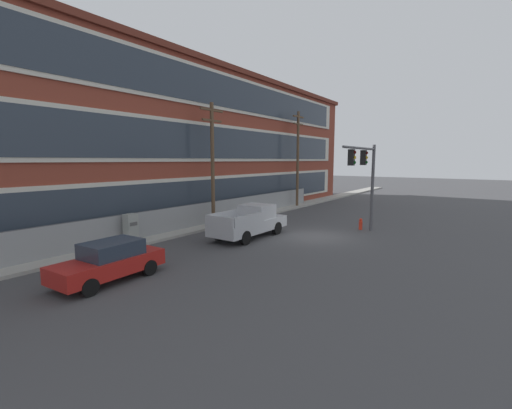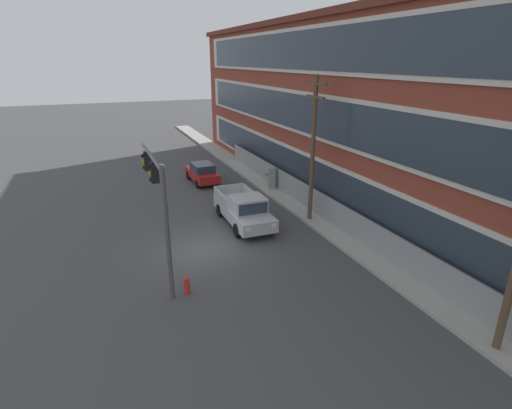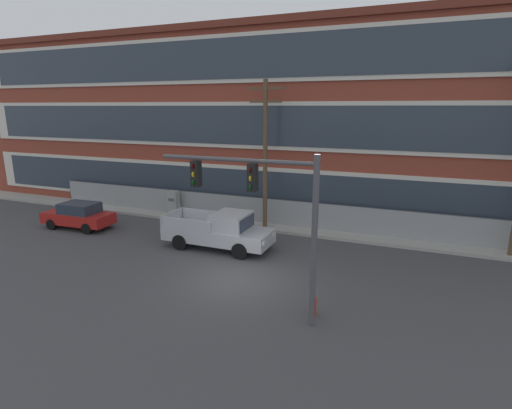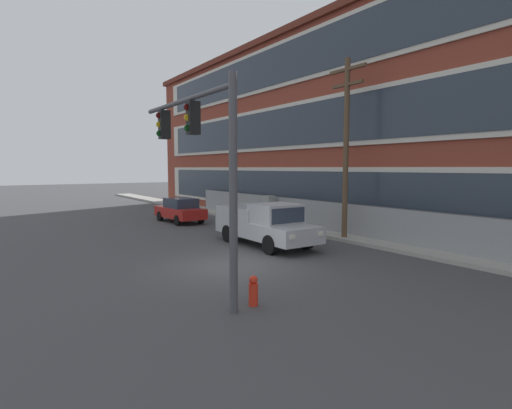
{
  "view_description": "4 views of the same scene",
  "coord_description": "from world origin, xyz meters",
  "px_view_note": "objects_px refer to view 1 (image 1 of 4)",
  "views": [
    {
      "loc": [
        -19.13,
        -8.93,
        4.71
      ],
      "look_at": [
        0.32,
        4.72,
        1.61
      ],
      "focal_mm": 24.0,
      "sensor_mm": 36.0,
      "label": 1
    },
    {
      "loc": [
        18.33,
        -4.4,
        9.35
      ],
      "look_at": [
        -1.05,
        3.48,
        1.69
      ],
      "focal_mm": 28.0,
      "sensor_mm": 36.0,
      "label": 2
    },
    {
      "loc": [
        6.64,
        -14.05,
        7.1
      ],
      "look_at": [
        -0.98,
        4.68,
        2.13
      ],
      "focal_mm": 28.0,
      "sensor_mm": 36.0,
      "label": 3
    },
    {
      "loc": [
        11.89,
        -7.12,
        3.5
      ],
      "look_at": [
        -1.1,
        1.78,
        2.04
      ],
      "focal_mm": 28.0,
      "sensor_mm": 36.0,
      "label": 4
    }
  ],
  "objects_px": {
    "fire_hydrant": "(361,224)",
    "traffic_signal_mast": "(365,170)",
    "sedan_red": "(110,261)",
    "utility_pole_near_corner": "(213,160)",
    "utility_pole_midblock": "(298,156)",
    "electrical_cabinet": "(131,230)",
    "pickup_truck_silver": "(250,222)"
  },
  "relations": [
    {
      "from": "utility_pole_near_corner",
      "to": "traffic_signal_mast",
      "type": "bearing_deg",
      "value": -69.03
    },
    {
      "from": "sedan_red",
      "to": "utility_pole_near_corner",
      "type": "relative_size",
      "value": 0.5
    },
    {
      "from": "utility_pole_near_corner",
      "to": "sedan_red",
      "type": "bearing_deg",
      "value": -159.15
    },
    {
      "from": "traffic_signal_mast",
      "to": "utility_pole_midblock",
      "type": "relative_size",
      "value": 0.61
    },
    {
      "from": "utility_pole_midblock",
      "to": "electrical_cabinet",
      "type": "xyz_separation_m",
      "value": [
        -19.09,
        0.12,
        -4.22
      ]
    },
    {
      "from": "electrical_cabinet",
      "to": "utility_pole_midblock",
      "type": "bearing_deg",
      "value": -0.37
    },
    {
      "from": "sedan_red",
      "to": "utility_pole_midblock",
      "type": "distance_m",
      "value": 23.74
    },
    {
      "from": "sedan_red",
      "to": "utility_pole_near_corner",
      "type": "xyz_separation_m",
      "value": [
        10.39,
        3.96,
        3.9
      ]
    },
    {
      "from": "sedan_red",
      "to": "utility_pole_midblock",
      "type": "relative_size",
      "value": 0.45
    },
    {
      "from": "sedan_red",
      "to": "utility_pole_near_corner",
      "type": "bearing_deg",
      "value": 20.85
    },
    {
      "from": "utility_pole_near_corner",
      "to": "utility_pole_midblock",
      "type": "bearing_deg",
      "value": 0.6
    },
    {
      "from": "pickup_truck_silver",
      "to": "utility_pole_near_corner",
      "type": "bearing_deg",
      "value": 76.15
    },
    {
      "from": "traffic_signal_mast",
      "to": "fire_hydrant",
      "type": "distance_m",
      "value": 4.04
    },
    {
      "from": "utility_pole_near_corner",
      "to": "fire_hydrant",
      "type": "height_order",
      "value": "utility_pole_near_corner"
    },
    {
      "from": "pickup_truck_silver",
      "to": "sedan_red",
      "type": "xyz_separation_m",
      "value": [
        -9.42,
        -0.04,
        -0.14
      ]
    },
    {
      "from": "electrical_cabinet",
      "to": "traffic_signal_mast",
      "type": "bearing_deg",
      "value": -43.78
    },
    {
      "from": "utility_pole_midblock",
      "to": "fire_hydrant",
      "type": "bearing_deg",
      "value": -129.95
    },
    {
      "from": "pickup_truck_silver",
      "to": "utility_pole_midblock",
      "type": "bearing_deg",
      "value": 16.61
    },
    {
      "from": "utility_pole_midblock",
      "to": "electrical_cabinet",
      "type": "relative_size",
      "value": 5.33
    },
    {
      "from": "pickup_truck_silver",
      "to": "utility_pole_midblock",
      "type": "relative_size",
      "value": 0.6
    },
    {
      "from": "utility_pole_near_corner",
      "to": "electrical_cabinet",
      "type": "height_order",
      "value": "utility_pole_near_corner"
    },
    {
      "from": "traffic_signal_mast",
      "to": "pickup_truck_silver",
      "type": "bearing_deg",
      "value": 129.72
    },
    {
      "from": "traffic_signal_mast",
      "to": "utility_pole_near_corner",
      "type": "xyz_separation_m",
      "value": [
        -3.61,
        9.42,
        0.63
      ]
    },
    {
      "from": "utility_pole_midblock",
      "to": "fire_hydrant",
      "type": "xyz_separation_m",
      "value": [
        -7.46,
        -8.9,
        -4.72
      ]
    },
    {
      "from": "traffic_signal_mast",
      "to": "utility_pole_near_corner",
      "type": "height_order",
      "value": "utility_pole_near_corner"
    },
    {
      "from": "traffic_signal_mast",
      "to": "fire_hydrant",
      "type": "xyz_separation_m",
      "value": [
        1.53,
        0.65,
        -3.69
      ]
    },
    {
      "from": "fire_hydrant",
      "to": "traffic_signal_mast",
      "type": "bearing_deg",
      "value": -157.05
    },
    {
      "from": "sedan_red",
      "to": "utility_pole_near_corner",
      "type": "height_order",
      "value": "utility_pole_near_corner"
    },
    {
      "from": "sedan_red",
      "to": "utility_pole_near_corner",
      "type": "distance_m",
      "value": 11.78
    },
    {
      "from": "traffic_signal_mast",
      "to": "electrical_cabinet",
      "type": "relative_size",
      "value": 3.23
    },
    {
      "from": "sedan_red",
      "to": "electrical_cabinet",
      "type": "distance_m",
      "value": 5.74
    },
    {
      "from": "utility_pole_near_corner",
      "to": "electrical_cabinet",
      "type": "relative_size",
      "value": 4.86
    }
  ]
}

